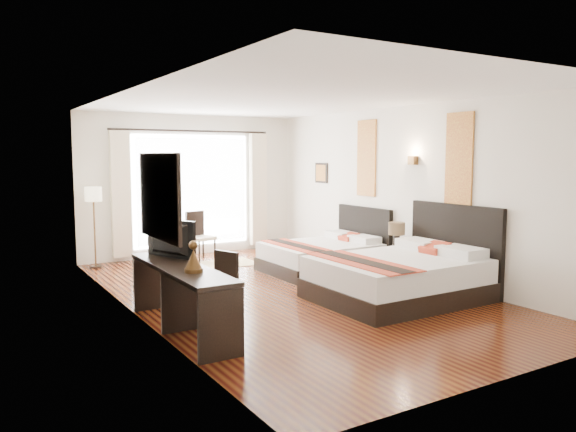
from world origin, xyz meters
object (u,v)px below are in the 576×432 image
floor_lamp (93,200)px  fruit_bowl (161,226)px  bed_far (325,255)px  desk_chair (217,303)px  side_table (161,245)px  table_lamp (397,231)px  television (166,239)px  bed_near (403,275)px  console_desk (182,299)px  nightstand (400,266)px  vase (406,247)px  window_chair (201,246)px

floor_lamp → fruit_bowl: (1.20, -0.08, -0.54)m
bed_far → desk_chair: bed_far is taller
floor_lamp → side_table: size_ratio=2.21×
bed_far → side_table: bearing=133.3°
table_lamp → side_table: size_ratio=0.65×
television → side_table: bearing=-40.5°
bed_far → bed_near: bearing=-94.6°
bed_far → console_desk: (-3.33, -1.91, 0.10)m
bed_near → television: (-3.14, 0.76, 0.66)m
bed_near → floor_lamp: size_ratio=1.57×
desk_chair → fruit_bowl: size_ratio=4.03×
nightstand → television: 4.01m
vase → window_chair: bearing=121.1°
fruit_bowl → window_chair: bearing=-19.7°
television → window_chair: television is taller
bed_near → vase: 1.09m
desk_chair → window_chair: bearing=-129.7°
desk_chair → floor_lamp: floor_lamp is taller
nightstand → side_table: bearing=128.5°
floor_lamp → side_table: 1.48m
console_desk → vase: bearing=7.7°
window_chair → bed_near: bearing=3.0°
nightstand → table_lamp: bearing=87.7°
bed_near → fruit_bowl: bed_near is taller
bed_far → console_desk: size_ratio=0.87×
bed_far → nightstand: (0.62, -1.21, -0.05)m
table_lamp → console_desk: bearing=-168.6°
bed_near → window_chair: 4.36m
bed_near → television: bed_near is taller
side_table → window_chair: (0.69, -0.25, -0.04)m
bed_far → table_lamp: bed_far is taller
table_lamp → vase: (-0.03, -0.27, -0.23)m
vase → television: bearing=179.7°
fruit_bowl → table_lamp: bearing=-50.7°
desk_chair → television: bearing=-71.9°
bed_far → side_table: bed_far is taller
nightstand → console_desk: console_desk is taller
television → console_desk: bearing=155.0°
window_chair → nightstand: bearing=18.5°
floor_lamp → window_chair: size_ratio=1.55×
side_table → vase: bearing=-53.1°
side_table → bed_far: bearing=-46.7°
fruit_bowl → bed_near: bearing=-65.8°
bed_far → window_chair: bearing=125.8°
bed_far → nightstand: 1.36m
vase → nightstand: bearing=79.7°
television → desk_chair: television is taller
bed_far → television: bearing=-157.7°
bed_far → television: 3.65m
bed_near → window_chair: bed_near is taller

